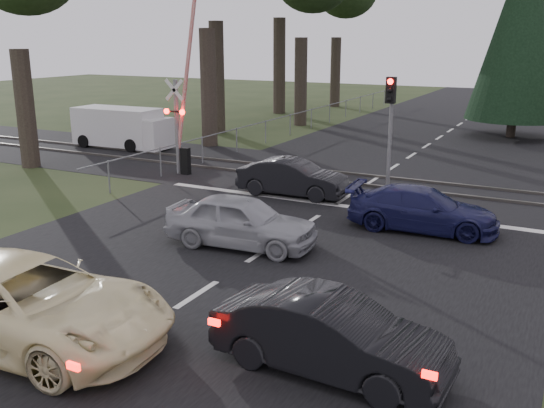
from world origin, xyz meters
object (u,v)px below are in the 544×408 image
Objects in this scene: crossing_signal at (181,124)px; dark_hatchback at (330,336)px; silver_car at (241,221)px; blue_sedan at (423,209)px; white_van at (124,128)px; cream_coupe at (26,303)px; traffic_signal_center at (390,114)px; dark_car_far at (293,178)px.

dark_hatchback is at bearing -45.89° from crossing_signal.
silver_car is 5.36m from blue_sedan.
crossing_signal is at bearing -32.46° from white_van.
cream_coupe is at bearing 108.70° from dark_hatchback.
blue_sedan is 18.00m from white_van.
crossing_signal is at bearing -173.85° from traffic_signal_center.
traffic_signal_center is 1.03× the size of dark_hatchback.
silver_car is 0.95× the size of blue_sedan.
crossing_signal is 1.70× the size of silver_car.
cream_coupe reaches higher than blue_sedan.
crossing_signal reaches higher than dark_hatchback.
crossing_signal is 1.78× the size of dark_car_far.
cream_coupe reaches higher than silver_car.
crossing_signal is 1.25× the size of cream_coupe.
dark_hatchback is 0.93× the size of blue_sedan.
white_van is (-17.24, 15.09, 0.35)m from dark_hatchback.
traffic_signal_center is 4.95m from blue_sedan.
cream_coupe reaches higher than dark_hatchback.
silver_car is (-1.73, -7.46, -2.11)m from traffic_signal_center.
white_van is at bearing 51.06° from dark_hatchback.
white_van is at bearing 168.94° from traffic_signal_center.
dark_hatchback is 0.78× the size of white_van.
dark_hatchback is (11.02, -11.37, -1.40)m from crossing_signal.
silver_car is (0.83, 6.36, -0.08)m from cream_coupe.
white_van is (-14.49, 2.83, -1.80)m from traffic_signal_center.
dark_car_far is 12.66m from white_van.
dark_car_far is (5.48, -1.09, -1.41)m from crossing_signal.
traffic_signal_center is 1.05× the size of dark_car_far.
dark_hatchback reaches higher than dark_car_far.
crossing_signal reaches higher than silver_car.
dark_hatchback is at bearing -153.65° from dark_car_far.
white_van is at bearing 63.98° from blue_sedan.
cream_coupe is at bearing -100.49° from traffic_signal_center.
white_van reaches higher than cream_coupe.
traffic_signal_center is 14.88m from white_van.
dark_car_far is at bearing -144.64° from traffic_signal_center.
silver_car is at bearing -40.44° from white_van.
crossing_signal reaches higher than cream_coupe.
dark_car_far is (-5.02, 1.86, 0.02)m from blue_sedan.
blue_sedan is at bearing -15.72° from crossing_signal.
crossing_signal is 11.00m from blue_sedan.
dark_car_far is (-5.54, 10.28, -0.01)m from dark_hatchback.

